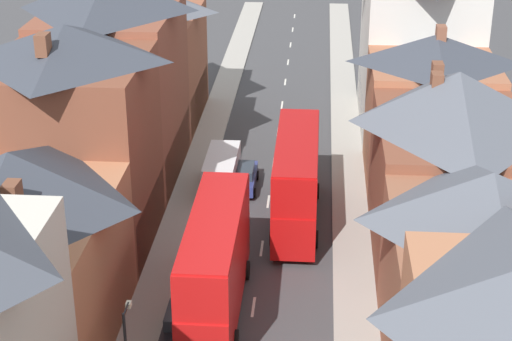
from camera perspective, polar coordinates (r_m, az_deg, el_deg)
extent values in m
cube|color=#A8A399|center=(56.07, -4.25, -0.94)|extent=(2.20, 104.00, 0.14)
cube|color=#A8A399|center=(55.55, 6.22, -1.27)|extent=(2.20, 104.00, 0.14)
cube|color=silver|center=(43.40, -0.17, -9.08)|extent=(0.14, 1.80, 0.01)
cube|color=silver|center=(48.51, 0.38, -5.21)|extent=(0.14, 1.80, 0.01)
cube|color=silver|center=(53.81, 0.83, -2.08)|extent=(0.14, 1.80, 0.01)
cube|color=silver|center=(59.24, 1.19, 0.48)|extent=(0.14, 1.80, 0.01)
cube|color=silver|center=(64.78, 1.49, 2.60)|extent=(0.14, 1.80, 0.01)
cube|color=silver|center=(70.38, 1.75, 4.39)|extent=(0.14, 1.80, 0.01)
cube|color=silver|center=(76.05, 1.96, 5.92)|extent=(0.14, 1.80, 0.01)
cube|color=silver|center=(81.77, 2.15, 7.23)|extent=(0.14, 1.80, 0.01)
cube|color=silver|center=(87.52, 2.31, 8.37)|extent=(0.14, 1.80, 0.01)
cube|color=silver|center=(93.31, 2.46, 9.37)|extent=(0.14, 1.80, 0.01)
cube|color=silver|center=(99.12, 2.59, 10.25)|extent=(0.14, 1.80, 0.01)
cube|color=#B2704C|center=(40.47, -15.27, -6.86)|extent=(8.00, 10.52, 7.04)
cube|color=olive|center=(40.39, -9.61, -9.56)|extent=(0.12, 9.68, 3.20)
pyramid|color=#383D47|center=(38.27, -16.05, -0.63)|extent=(8.00, 10.52, 2.63)
cube|color=brown|center=(35.39, -15.93, -1.65)|extent=(0.60, 0.90, 1.18)
cube|color=brown|center=(47.72, -11.92, 0.97)|extent=(8.00, 8.60, 10.85)
cube|color=black|center=(48.42, -7.04, -3.32)|extent=(0.12, 7.91, 3.20)
pyramid|color=#383D47|center=(45.64, -12.61, 8.33)|extent=(8.00, 8.60, 1.89)
cube|color=brown|center=(43.42, -14.01, 8.14)|extent=(0.60, 0.90, 1.09)
cube|color=brown|center=(56.31, -9.37, 5.00)|extent=(8.00, 10.63, 11.25)
cube|color=olive|center=(56.97, -5.24, 1.13)|extent=(0.12, 9.78, 3.20)
cube|color=#935138|center=(66.37, -7.27, 6.88)|extent=(8.00, 10.18, 8.59)
cube|color=olive|center=(66.56, -3.82, 4.63)|extent=(0.12, 9.37, 3.20)
cube|color=brown|center=(38.99, 14.65, -8.07)|extent=(8.00, 9.61, 7.02)
cube|color=olive|center=(39.49, 8.64, -10.35)|extent=(0.12, 8.84, 3.20)
pyramid|color=#565B66|center=(36.76, 15.41, -1.84)|extent=(8.00, 9.61, 2.40)
cube|color=brown|center=(47.95, 12.72, -1.15)|extent=(8.00, 11.33, 7.55)
cube|color=maroon|center=(48.47, 7.87, -3.34)|extent=(0.12, 10.42, 3.20)
pyramid|color=#565B66|center=(46.02, 13.30, 4.72)|extent=(8.00, 11.33, 2.87)
cube|color=brown|center=(45.79, 11.95, 5.60)|extent=(0.60, 0.90, 1.29)
cube|color=brown|center=(48.22, 11.99, 6.42)|extent=(0.60, 0.90, 1.09)
cube|color=#A36042|center=(56.59, 11.51, 3.17)|extent=(8.00, 7.76, 7.97)
cube|color=black|center=(57.10, 7.39, 1.07)|extent=(0.12, 7.14, 3.20)
pyramid|color=#383D47|center=(55.06, 11.93, 7.94)|extent=(8.00, 7.76, 1.85)
cube|color=brown|center=(54.79, 12.21, 8.66)|extent=(0.60, 0.90, 1.50)
cube|color=silver|center=(65.26, 10.71, 7.74)|extent=(8.00, 11.84, 11.61)
cube|color=navy|center=(66.22, 7.03, 4.39)|extent=(0.12, 10.90, 3.20)
cube|color=red|center=(42.16, -2.70, -7.56)|extent=(2.44, 10.80, 2.50)
cube|color=red|center=(40.95, -2.77, -4.70)|extent=(2.44, 10.58, 2.30)
cube|color=red|center=(40.38, -2.80, -3.21)|extent=(2.39, 10.37, 0.10)
cube|color=#28333D|center=(46.66, -1.93, -3.91)|extent=(2.20, 0.10, 1.20)
cube|color=#28333D|center=(45.63, -1.97, -1.36)|extent=(2.20, 0.10, 1.10)
cube|color=#28333D|center=(42.17, -4.33, -7.19)|extent=(0.06, 9.18, 0.90)
cube|color=#28333D|center=(41.05, -4.42, -4.51)|extent=(0.06, 9.18, 0.90)
cube|color=yellow|center=(45.29, -1.98, -0.44)|extent=(1.34, 0.08, 0.32)
cylinder|color=black|center=(45.73, -3.70, -6.52)|extent=(0.30, 1.00, 1.00)
cylinder|color=black|center=(45.48, -0.64, -6.65)|extent=(0.30, 1.00, 1.00)
cylinder|color=black|center=(40.49, -4.92, -11.06)|extent=(0.30, 1.00, 1.00)
cylinder|color=black|center=(40.21, -1.42, -11.25)|extent=(0.30, 1.00, 1.00)
cube|color=#B70F0F|center=(50.67, 2.69, -1.78)|extent=(2.44, 10.80, 2.50)
cube|color=#B70F0F|center=(49.67, 2.74, 0.71)|extent=(2.44, 10.58, 2.30)
cube|color=#B70F0F|center=(49.20, 2.77, 1.99)|extent=(2.39, 10.37, 0.10)
cube|color=#28333D|center=(55.45, 2.87, 0.82)|extent=(2.20, 0.10, 1.20)
cube|color=#28333D|center=(54.58, 2.92, 3.03)|extent=(2.20, 0.10, 1.10)
cube|color=#28333D|center=(50.60, 1.35, -1.49)|extent=(0.06, 9.18, 0.90)
cube|color=#28333D|center=(49.67, 1.37, 0.86)|extent=(0.06, 9.18, 0.90)
cube|color=yellow|center=(54.30, 2.94, 3.82)|extent=(1.34, 0.08, 0.32)
cylinder|color=black|center=(54.22, 1.49, -1.29)|extent=(0.30, 1.00, 1.00)
cylinder|color=black|center=(54.17, 4.07, -1.37)|extent=(0.30, 1.00, 1.00)
cylinder|color=black|center=(48.60, 1.10, -4.48)|extent=(0.30, 1.00, 1.00)
cylinder|color=black|center=(48.55, 3.99, -4.58)|extent=(0.30, 1.00, 1.00)
cube|color=black|center=(41.06, -4.87, -10.22)|extent=(1.70, 3.93, 0.71)
cube|color=#28333D|center=(40.54, -4.94, -9.61)|extent=(1.46, 1.97, 0.60)
cylinder|color=black|center=(42.38, -5.75, -9.63)|extent=(0.20, 0.62, 0.62)
cylinder|color=black|center=(42.14, -3.44, -9.75)|extent=(0.20, 0.62, 0.62)
cube|color=navy|center=(55.37, -0.90, -0.54)|extent=(1.70, 4.31, 0.70)
cube|color=#28333D|center=(54.90, -0.93, -0.01)|extent=(1.46, 2.15, 0.60)
cylinder|color=black|center=(56.80, -1.63, -0.27)|extent=(0.20, 0.62, 0.62)
cylinder|color=black|center=(56.66, 0.08, -0.33)|extent=(0.20, 0.62, 0.62)
cylinder|color=black|center=(54.39, -1.92, -1.43)|extent=(0.20, 0.62, 0.62)
cylinder|color=black|center=(54.25, -0.13, -1.49)|extent=(0.20, 0.62, 0.62)
cube|color=white|center=(54.87, -2.30, 0.01)|extent=(1.96, 5.20, 2.10)
cube|color=#28333D|center=(57.08, -2.01, 1.33)|extent=(1.76, 0.10, 0.90)
cylinder|color=black|center=(56.81, -3.08, -0.24)|extent=(0.24, 0.72, 0.72)
cylinder|color=black|center=(56.60, -1.12, -0.30)|extent=(0.24, 0.72, 0.72)
cylinder|color=black|center=(54.01, -3.50, -1.60)|extent=(0.24, 0.72, 0.72)
cylinder|color=black|center=(53.79, -1.43, -1.68)|extent=(0.24, 0.72, 0.72)
cylinder|color=black|center=(33.80, -8.66, -9.13)|extent=(0.08, 0.90, 0.08)
cube|color=beige|center=(34.21, -8.49, -8.83)|extent=(0.20, 0.32, 0.20)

